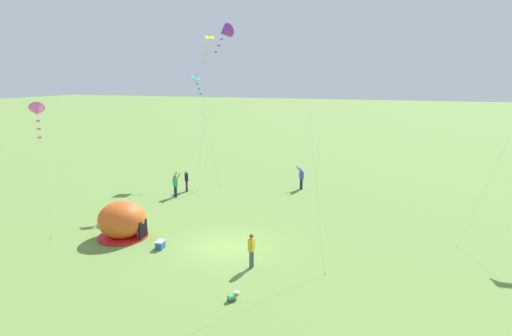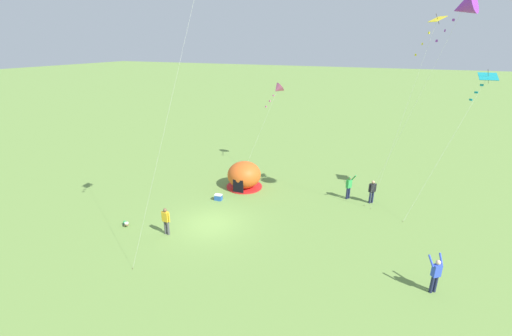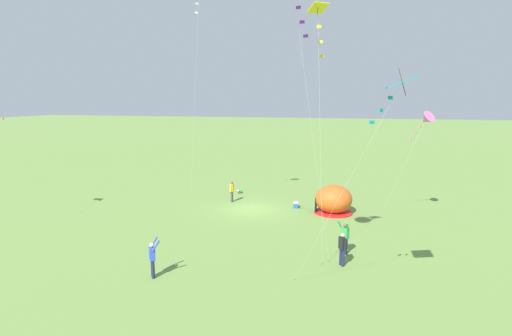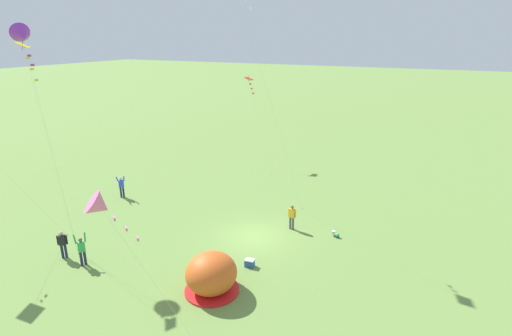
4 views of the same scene
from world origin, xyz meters
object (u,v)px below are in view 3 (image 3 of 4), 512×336
kite_pink (426,119)px  kite_teal (397,90)px  person_arms_raised (153,257)px  person_near_tent (345,236)px  person_with_toddler (342,247)px  person_center_field (232,190)px  cooler_box (296,205)px  kite_yellow (319,25)px  popup_tent (333,200)px  toddler_crawling (239,191)px

kite_pink → kite_teal: bearing=78.0°
person_arms_raised → kite_pink: bearing=-136.6°
person_near_tent → kite_teal: bearing=102.9°
person_with_toddler → kite_teal: (-1.71, 5.59, 7.64)m
person_center_field → kite_teal: 21.09m
cooler_box → kite_yellow: size_ratio=0.05×
popup_tent → person_center_field: popup_tent is taller
toddler_crawling → person_arms_raised: 17.33m
popup_tent → toddler_crawling: 9.48m
kite_pink → person_with_toddler: bearing=61.8°
person_with_toddler → toddler_crawling: bearing=-55.1°
kite_pink → kite_yellow: (6.06, 11.07, 4.36)m
person_with_toddler → kite_pink: 11.85m
person_arms_raised → kite_teal: 12.91m
person_center_field → kite_pink: 15.43m
popup_tent → cooler_box: popup_tent is taller
kite_teal → popup_tent: bearing=-79.6°
person_near_tent → person_with_toddler: bearing=87.8°
toddler_crawling → person_arms_raised: (-1.01, 17.28, 0.82)m
cooler_box → toddler_crawling: 6.57m
person_with_toddler → kite_yellow: 10.66m
person_center_field → cooler_box: bearing=174.9°
person_with_toddler → person_center_field: (9.29, -10.70, 0.00)m
toddler_crawling → person_arms_raised: bearing=93.3°
popup_tent → person_center_field: (8.23, -1.20, -0.03)m
popup_tent → kite_yellow: bearing=89.1°
popup_tent → person_with_toddler: popup_tent is taller
person_near_tent → person_arms_raised: bearing=31.4°
toddler_crawling → kite_pink: kite_pink is taller
person_center_field → person_with_toddler: bearing=131.0°
cooler_box → toddler_crawling: cooler_box is taller
person_with_toddler → kite_pink: (-4.82, -9.00, 6.02)m
popup_tent → kite_pink: bearing=175.1°
person_with_toddler → person_near_tent: person_near_tent is taller
person_with_toddler → person_arms_raised: person_arms_raised is taller
toddler_crawling → person_arms_raised: person_arms_raised is taller
person_near_tent → kite_yellow: size_ratio=0.15×
cooler_box → person_arms_raised: (4.59, 13.84, 0.78)m
person_center_field → person_near_tent: (-9.36, 9.07, 0.03)m
cooler_box → kite_yellow: 16.79m
person_arms_raised → kite_pink: kite_pink is taller
popup_tent → person_center_field: size_ratio=1.63×
person_arms_raised → popup_tent: bearing=-119.7°
person_near_tent → toddler_crawling: bearing=-51.4°
person_with_toddler → kite_teal: bearing=107.0°
person_center_field → kite_yellow: 18.32m
kite_pink → kite_yellow: 13.35m
kite_teal → kite_yellow: (2.95, -3.52, 2.74)m
person_with_toddler → person_near_tent: 1.63m
cooler_box → toddler_crawling: (5.60, -3.44, -0.04)m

